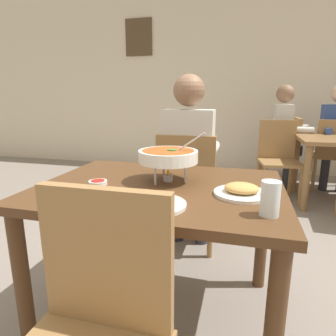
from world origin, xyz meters
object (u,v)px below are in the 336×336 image
object	(u,v)px
chair_viewer_empty	(92,331)
rice_plate	(156,202)
appetizer_plate	(241,191)
sauce_dish	(98,182)
diner_main	(189,154)
dining_table_main	(160,206)
chair_bg_right	(287,148)
chair_bg_corner	(278,155)
patron_bg_right	(285,130)
chair_bg_left	(333,151)
curry_bowl	(168,157)
chair_diner_main	(188,186)
drink_glass	(270,200)

from	to	relation	value
chair_viewer_empty	rice_plate	world-z (taller)	chair_viewer_empty
appetizer_plate	sauce_dish	distance (m)	0.69
chair_viewer_empty	diner_main	bearing A→B (deg)	90.00
dining_table_main	diner_main	size ratio (longest dim) A/B	0.90
diner_main	chair_bg_right	xyz separation A→B (m)	(0.94, 1.95, -0.24)
chair_bg_corner	patron_bg_right	bearing A→B (deg)	76.53
chair_bg_right	rice_plate	bearing A→B (deg)	-106.26
appetizer_plate	chair_bg_corner	distance (m)	2.30
chair_viewer_empty	chair_bg_left	xyz separation A→B (m)	(1.46, 3.30, 0.00)
chair_bg_corner	patron_bg_right	size ratio (longest dim) A/B	0.69
chair_bg_right	patron_bg_right	xyz separation A→B (m)	(-0.04, -0.06, 0.24)
chair_viewer_empty	curry_bowl	size ratio (longest dim) A/B	2.71
appetizer_plate	chair_bg_right	size ratio (longest dim) A/B	0.27
curry_bowl	chair_bg_corner	distance (m)	2.28
chair_viewer_empty	curry_bowl	world-z (taller)	curry_bowl
chair_viewer_empty	sauce_dish	xyz separation A→B (m)	(-0.30, 0.63, 0.23)
diner_main	chair_bg_left	world-z (taller)	diner_main
chair_bg_right	curry_bowl	bearing A→B (deg)	-109.19
dining_table_main	diner_main	xyz separation A→B (m)	(0.00, 0.76, 0.12)
rice_plate	patron_bg_right	bearing A→B (deg)	74.24
chair_diner_main	patron_bg_right	distance (m)	2.14
patron_bg_right	dining_table_main	bearing A→B (deg)	-108.63
dining_table_main	chair_bg_corner	world-z (taller)	chair_bg_corner
rice_plate	chair_bg_right	world-z (taller)	chair_bg_right
drink_glass	chair_bg_corner	xyz separation A→B (m)	(0.30, 2.46, -0.28)
chair_diner_main	chair_bg_right	xyz separation A→B (m)	(0.94, 1.98, 0.00)
chair_bg_left	patron_bg_right	xyz separation A→B (m)	(-0.56, 0.06, 0.24)
drink_glass	chair_bg_corner	world-z (taller)	chair_bg_corner
sauce_dish	chair_bg_right	bearing A→B (deg)	66.07
dining_table_main	rice_plate	bearing A→B (deg)	-77.11
chair_viewer_empty	drink_glass	xyz separation A→B (m)	(0.49, 0.44, 0.28)
dining_table_main	curry_bowl	distance (m)	0.25
chair_bg_right	appetizer_plate	bearing A→B (deg)	-101.26
rice_plate	chair_diner_main	bearing A→B (deg)	93.68
curry_bowl	rice_plate	distance (m)	0.38
rice_plate	chair_bg_right	bearing A→B (deg)	73.74
drink_glass	chair_bg_right	xyz separation A→B (m)	(0.45, 2.98, -0.28)
rice_plate	sauce_dish	world-z (taller)	rice_plate
chair_diner_main	diner_main	xyz separation A→B (m)	(0.00, 0.03, 0.24)
dining_table_main	diner_main	world-z (taller)	diner_main
appetizer_plate	chair_bg_left	bearing A→B (deg)	68.03
drink_glass	chair_bg_left	xyz separation A→B (m)	(0.97, 2.86, -0.28)
rice_plate	sauce_dish	bearing A→B (deg)	150.03
rice_plate	chair_bg_right	distance (m)	3.14
diner_main	chair_bg_corner	bearing A→B (deg)	61.24
dining_table_main	chair_viewer_empty	world-z (taller)	chair_viewer_empty
sauce_dish	patron_bg_right	world-z (taller)	patron_bg_right
chair_bg_corner	appetizer_plate	bearing A→B (deg)	-100.00
curry_bowl	rice_plate	size ratio (longest dim) A/B	1.39
chair_bg_left	patron_bg_right	distance (m)	0.61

